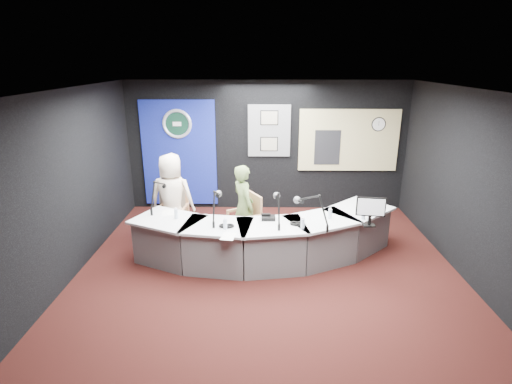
{
  "coord_description": "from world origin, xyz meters",
  "views": [
    {
      "loc": [
        -0.11,
        -5.49,
        3.2
      ],
      "look_at": [
        -0.2,
        0.8,
        1.1
      ],
      "focal_mm": 28.0,
      "sensor_mm": 36.0,
      "label": 1
    }
  ],
  "objects_px": {
    "person_woman": "(244,207)",
    "person_man": "(172,198)",
    "broadcast_desk": "(265,238)",
    "armchair_left": "(173,212)",
    "armchair_right": "(244,220)"
  },
  "relations": [
    {
      "from": "broadcast_desk",
      "to": "armchair_left",
      "type": "relative_size",
      "value": 4.29
    },
    {
      "from": "broadcast_desk",
      "to": "armchair_right",
      "type": "bearing_deg",
      "value": 128.17
    },
    {
      "from": "armchair_right",
      "to": "person_man",
      "type": "xyz_separation_m",
      "value": [
        -1.31,
        0.29,
        0.3
      ]
    },
    {
      "from": "armchair_left",
      "to": "armchair_right",
      "type": "bearing_deg",
      "value": -7.61
    },
    {
      "from": "broadcast_desk",
      "to": "armchair_left",
      "type": "bearing_deg",
      "value": 155.58
    },
    {
      "from": "person_woman",
      "to": "person_man",
      "type": "bearing_deg",
      "value": 49.61
    },
    {
      "from": "broadcast_desk",
      "to": "armchair_right",
      "type": "relative_size",
      "value": 4.4
    },
    {
      "from": "broadcast_desk",
      "to": "armchair_right",
      "type": "xyz_separation_m",
      "value": [
        -0.37,
        0.47,
        0.14
      ]
    },
    {
      "from": "broadcast_desk",
      "to": "person_woman",
      "type": "xyz_separation_m",
      "value": [
        -0.37,
        0.47,
        0.38
      ]
    },
    {
      "from": "person_man",
      "to": "person_woman",
      "type": "height_order",
      "value": "person_man"
    },
    {
      "from": "armchair_right",
      "to": "person_woman",
      "type": "xyz_separation_m",
      "value": [
        0.0,
        0.0,
        0.24
      ]
    },
    {
      "from": "armchair_right",
      "to": "person_man",
      "type": "bearing_deg",
      "value": -132.9
    },
    {
      "from": "armchair_left",
      "to": "person_man",
      "type": "relative_size",
      "value": 0.64
    },
    {
      "from": "broadcast_desk",
      "to": "armchair_right",
      "type": "distance_m",
      "value": 0.61
    },
    {
      "from": "armchair_left",
      "to": "person_woman",
      "type": "xyz_separation_m",
      "value": [
        1.31,
        -0.29,
        0.23
      ]
    }
  ]
}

